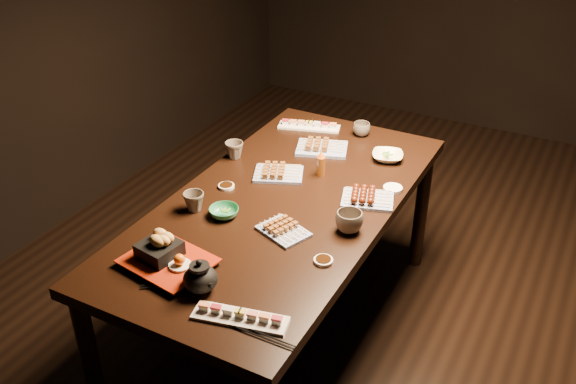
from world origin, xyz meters
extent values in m
plane|color=black|center=(0.00, 0.00, 0.00)|extent=(5.00, 5.00, 0.00)
cube|color=black|center=(-0.32, -0.35, 0.38)|extent=(0.94, 1.82, 0.75)
imported|color=#2A8153|center=(-0.48, -0.56, 0.77)|extent=(0.16, 0.16, 0.04)
imported|color=beige|center=(-0.06, 0.22, 0.77)|extent=(0.19, 0.19, 0.04)
imported|color=brown|center=(-0.61, -0.58, 0.79)|extent=(0.11, 0.11, 0.08)
imported|color=brown|center=(0.02, -0.42, 0.79)|extent=(0.11, 0.11, 0.09)
imported|color=brown|center=(-0.72, -0.10, 0.79)|extent=(0.11, 0.11, 0.08)
imported|color=brown|center=(-0.27, 0.42, 0.78)|extent=(0.12, 0.12, 0.07)
cylinder|color=brown|center=(-0.27, -0.06, 0.81)|extent=(0.05, 0.05, 0.12)
cylinder|color=white|center=(-0.60, -0.36, 0.76)|extent=(0.08, 0.08, 0.01)
cylinder|color=white|center=(0.07, -0.03, 0.76)|extent=(0.09, 0.09, 0.01)
cylinder|color=white|center=(0.02, -0.66, 0.76)|extent=(0.08, 0.08, 0.01)
cylinder|color=white|center=(-0.66, 0.35, 0.76)|extent=(0.07, 0.07, 0.01)
camera|label=1|loc=(0.80, -2.41, 2.19)|focal=40.00mm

